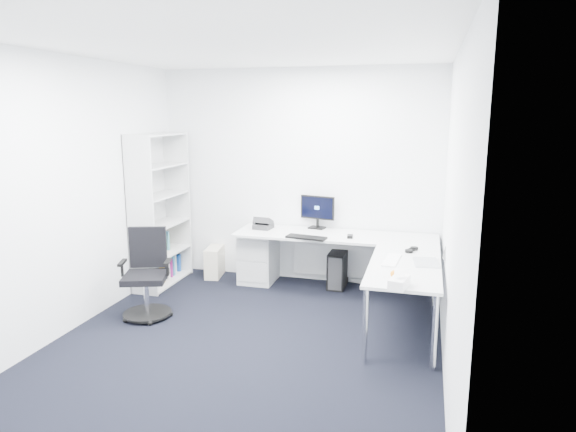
% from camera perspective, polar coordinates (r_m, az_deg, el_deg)
% --- Properties ---
extents(ground, '(4.20, 4.20, 0.00)m').
position_cam_1_polar(ground, '(4.99, -4.99, -14.19)').
color(ground, black).
extents(ceiling, '(4.20, 4.20, 0.00)m').
position_cam_1_polar(ceiling, '(4.53, -5.61, 18.31)').
color(ceiling, white).
extents(wall_back, '(3.60, 0.02, 2.70)m').
position_cam_1_polar(wall_back, '(6.55, 1.15, 4.41)').
color(wall_back, white).
rests_on(wall_back, ground).
extents(wall_front, '(3.60, 0.02, 2.70)m').
position_cam_1_polar(wall_front, '(2.76, -20.77, -6.35)').
color(wall_front, white).
rests_on(wall_front, ground).
extents(wall_left, '(0.02, 4.20, 2.70)m').
position_cam_1_polar(wall_left, '(5.46, -23.29, 2.04)').
color(wall_left, white).
rests_on(wall_left, ground).
extents(wall_right, '(0.02, 4.20, 2.70)m').
position_cam_1_polar(wall_right, '(4.29, 17.86, 0.07)').
color(wall_right, white).
rests_on(wall_right, ground).
extents(l_desk, '(2.43, 1.36, 0.71)m').
position_cam_1_polar(l_desk, '(5.98, 4.61, -6.10)').
color(l_desk, silver).
rests_on(l_desk, ground).
extents(drawer_pedestal, '(0.43, 0.53, 0.65)m').
position_cam_1_polar(drawer_pedestal, '(6.66, -3.25, -4.49)').
color(drawer_pedestal, silver).
rests_on(drawer_pedestal, ground).
extents(bookshelf, '(0.37, 0.95, 1.91)m').
position_cam_1_polar(bookshelf, '(6.62, -14.07, 0.65)').
color(bookshelf, silver).
rests_on(bookshelf, ground).
extents(task_chair, '(0.67, 0.67, 0.94)m').
position_cam_1_polar(task_chair, '(5.65, -15.59, -6.31)').
color(task_chair, black).
rests_on(task_chair, ground).
extents(black_pc_tower, '(0.21, 0.47, 0.45)m').
position_cam_1_polar(black_pc_tower, '(6.50, 5.59, -5.85)').
color(black_pc_tower, black).
rests_on(black_pc_tower, ground).
extents(beige_pc_tower, '(0.25, 0.44, 0.39)m').
position_cam_1_polar(beige_pc_tower, '(6.94, -8.16, -5.05)').
color(beige_pc_tower, beige).
rests_on(beige_pc_tower, ground).
extents(power_strip, '(0.38, 0.11, 0.04)m').
position_cam_1_polar(power_strip, '(6.70, 8.61, -7.23)').
color(power_strip, white).
rests_on(power_strip, ground).
extents(monitor, '(0.47, 0.23, 0.43)m').
position_cam_1_polar(monitor, '(6.47, 3.26, 0.47)').
color(monitor, black).
rests_on(monitor, l_desk).
extents(black_keyboard, '(0.49, 0.24, 0.02)m').
position_cam_1_polar(black_keyboard, '(6.00, 2.04, -2.39)').
color(black_keyboard, black).
rests_on(black_keyboard, l_desk).
extents(mouse, '(0.07, 0.11, 0.03)m').
position_cam_1_polar(mouse, '(6.06, 6.91, -2.26)').
color(mouse, black).
rests_on(mouse, l_desk).
extents(desk_phone, '(0.23, 0.23, 0.15)m').
position_cam_1_polar(desk_phone, '(6.48, -2.77, -0.77)').
color(desk_phone, '#2B2B2E').
rests_on(desk_phone, l_desk).
extents(laptop, '(0.38, 0.37, 0.24)m').
position_cam_1_polar(laptop, '(5.17, 15.16, -3.82)').
color(laptop, silver).
rests_on(laptop, l_desk).
extents(white_keyboard, '(0.17, 0.47, 0.02)m').
position_cam_1_polar(white_keyboard, '(5.21, 11.45, -4.83)').
color(white_keyboard, white).
rests_on(white_keyboard, l_desk).
extents(headphones, '(0.19, 0.23, 0.05)m').
position_cam_1_polar(headphones, '(5.60, 13.57, -3.56)').
color(headphones, black).
rests_on(headphones, l_desk).
extents(orange_fruit, '(0.07, 0.07, 0.07)m').
position_cam_1_polar(orange_fruit, '(4.68, 11.73, -6.34)').
color(orange_fruit, orange).
rests_on(orange_fruit, l_desk).
extents(tissue_box, '(0.18, 0.27, 0.09)m').
position_cam_1_polar(tissue_box, '(4.45, 12.24, -7.23)').
color(tissue_box, white).
rests_on(tissue_box, l_desk).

